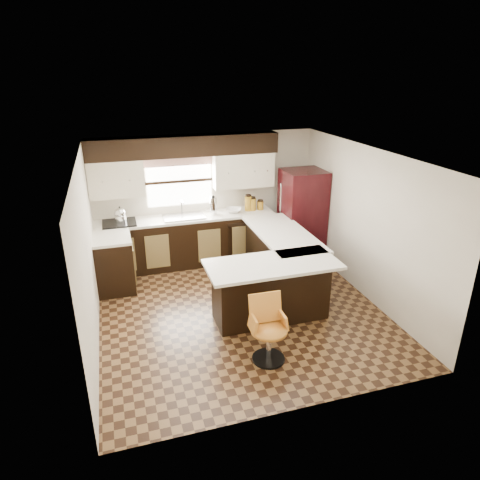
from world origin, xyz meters
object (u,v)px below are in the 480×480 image
object	(u,v)px
peninsula_return	(271,291)
refrigerator	(302,216)
bar_chair	(269,331)
peninsula_long	(279,260)

from	to	relation	value
peninsula_return	refrigerator	xyz separation A→B (m)	(1.33, 1.87, 0.43)
peninsula_return	bar_chair	size ratio (longest dim) A/B	1.90
refrigerator	bar_chair	world-z (taller)	refrigerator
peninsula_long	refrigerator	xyz separation A→B (m)	(0.80, 0.89, 0.43)
peninsula_long	peninsula_return	size ratio (longest dim) A/B	1.18
peninsula_long	peninsula_return	world-z (taller)	same
peninsula_return	refrigerator	distance (m)	2.33
peninsula_return	refrigerator	size ratio (longest dim) A/B	0.94
peninsula_long	bar_chair	xyz separation A→B (m)	(-0.90, -1.92, -0.02)
bar_chair	refrigerator	bearing A→B (deg)	60.22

